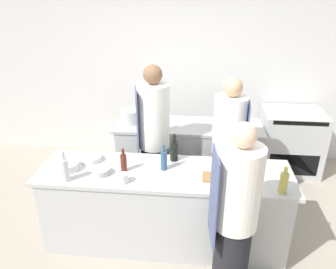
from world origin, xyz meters
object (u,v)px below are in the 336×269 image
object	(u,v)px
bottle_olive_oil	(284,182)
cup	(123,178)
bowl_mixing_large	(101,171)
bowl_prep_small	(91,159)
oven_range	(290,141)
bottle_cooking_oil	(164,160)
bowl_ceramic_blue	(68,166)
stockpot	(131,116)
chef_at_prep_near	(235,217)
chef_at_stove	(228,148)
chef_at_pass_far	(154,140)
bottle_water	(174,150)
bottle_vinegar	(238,158)
bottle_sauce	(124,162)
bottle_wine	(65,169)

from	to	relation	value
bottle_olive_oil	cup	xyz separation A→B (m)	(-1.48, 0.02, -0.06)
bowl_mixing_large	bowl_prep_small	xyz separation A→B (m)	(-0.18, 0.25, -0.00)
oven_range	bowl_mixing_large	size ratio (longest dim) A/B	5.32
bottle_cooking_oil	bowl_ceramic_blue	world-z (taller)	bottle_cooking_oil
bowl_prep_small	bowl_ceramic_blue	bearing A→B (deg)	-132.71
cup	stockpot	distance (m)	1.49
chef_at_prep_near	bowl_mixing_large	xyz separation A→B (m)	(-1.28, 0.50, 0.07)
chef_at_prep_near	chef_at_stove	size ratio (longest dim) A/B	1.01
chef_at_prep_near	bowl_prep_small	world-z (taller)	chef_at_prep_near
chef_at_prep_near	chef_at_pass_far	bearing A→B (deg)	27.58
oven_range	bottle_water	distance (m)	2.26
bowl_mixing_large	cup	xyz separation A→B (m)	(0.25, -0.13, 0.02)
chef_at_prep_near	bottle_vinegar	world-z (taller)	chef_at_prep_near
bottle_cooking_oil	stockpot	size ratio (longest dim) A/B	1.08
bottle_water	cup	world-z (taller)	bottle_water
chef_at_pass_far	chef_at_prep_near	bearing A→B (deg)	-159.46
bottle_olive_oil	cup	size ratio (longest dim) A/B	2.79
bottle_sauce	bowl_prep_small	world-z (taller)	bottle_sauce
chef_at_stove	bottle_sauce	size ratio (longest dim) A/B	6.81
bottle_sauce	bowl_mixing_large	world-z (taller)	bottle_sauce
chef_at_stove	bottle_cooking_oil	xyz separation A→B (m)	(-0.70, -0.64, 0.16)
bottle_vinegar	bowl_ceramic_blue	distance (m)	1.74
bowl_ceramic_blue	cup	distance (m)	0.64
bottle_vinegar	cup	size ratio (longest dim) A/B	2.50
bottle_wine	bottle_sauce	world-z (taller)	bottle_wine
bottle_wine	oven_range	bearing A→B (deg)	37.08
chef_at_stove	bottle_water	bearing A→B (deg)	-50.13
stockpot	bottle_water	bearing A→B (deg)	-55.64
chef_at_prep_near	bowl_prep_small	size ratio (longest dim) A/B	8.09
bottle_vinegar	bowl_ceramic_blue	size ratio (longest dim) A/B	1.09
bottle_water	bowl_prep_small	bearing A→B (deg)	-173.08
bottle_wine	bottle_cooking_oil	size ratio (longest dim) A/B	1.11
bottle_sauce	bowl_ceramic_blue	size ratio (longest dim) A/B	1.10
cup	bowl_mixing_large	bearing A→B (deg)	152.99
bottle_sauce	bowl_mixing_large	size ratio (longest dim) A/B	1.40
chef_at_stove	bottle_wine	size ratio (longest dim) A/B	5.39
chef_at_pass_far	bowl_mixing_large	world-z (taller)	chef_at_pass_far
bottle_sauce	bottle_water	bearing A→B (deg)	29.14
oven_range	bottle_wine	xyz separation A→B (m)	(-2.63, -1.99, 0.54)
oven_range	bowl_prep_small	size ratio (longest dim) A/B	4.47
bottle_vinegar	bottle_water	xyz separation A→B (m)	(-0.67, 0.08, 0.02)
oven_range	chef_at_stove	distance (m)	1.50
bottle_olive_oil	bottle_cooking_oil	distance (m)	1.16
bottle_olive_oil	bottle_wine	bearing A→B (deg)	179.98
bottle_water	cup	size ratio (longest dim) A/B	3.06
chef_at_stove	bottle_olive_oil	world-z (taller)	chef_at_stove
bottle_vinegar	bottle_sauce	size ratio (longest dim) A/B	0.99
bottle_wine	chef_at_prep_near	bearing A→B (deg)	-12.74
oven_range	chef_at_prep_near	size ratio (longest dim) A/B	0.55
bottle_water	stockpot	xyz separation A→B (m)	(-0.67, 0.98, -0.03)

